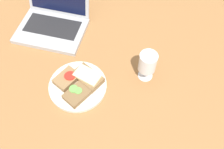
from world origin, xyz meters
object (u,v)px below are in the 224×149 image
at_px(sandwich_with_cucumber, 77,94).
at_px(sandwich_with_tomato, 67,78).
at_px(sandwich_with_cheese, 88,77).
at_px(plate, 78,86).
at_px(laptop, 53,20).
at_px(wine_glass, 147,64).

bearing_deg(sandwich_with_cucumber, sandwich_with_tomato, 137.77).
relative_size(sandwich_with_cheese, sandwich_with_tomato, 1.21).
distance_m(sandwich_with_cheese, sandwich_with_tomato, 0.08).
bearing_deg(sandwich_with_tomato, plate, -12.53).
bearing_deg(laptop, sandwich_with_tomato, -58.97).
height_order(sandwich_with_tomato, wine_glass, wine_glass).
xyz_separation_m(sandwich_with_tomato, laptop, (-0.17, 0.28, 0.01)).
distance_m(sandwich_with_tomato, wine_glass, 0.32).
distance_m(plate, wine_glass, 0.29).
height_order(plate, sandwich_with_tomato, sandwich_with_tomato).
relative_size(sandwich_with_cheese, wine_glass, 1.03).
relative_size(plate, laptop, 0.76).
height_order(sandwich_with_cucumber, laptop, laptop).
bearing_deg(sandwich_with_cheese, laptop, 134.27).
height_order(sandwich_with_cheese, laptop, laptop).
bearing_deg(plate, wine_glass, 25.49).
relative_size(sandwich_with_tomato, sandwich_with_cucumber, 0.98).
relative_size(sandwich_with_tomato, wine_glass, 0.85).
bearing_deg(wine_glass, sandwich_with_cucumber, -145.05).
relative_size(wine_glass, laptop, 0.44).
height_order(sandwich_with_tomato, laptop, laptop).
relative_size(sandwich_with_cheese, laptop, 0.46).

